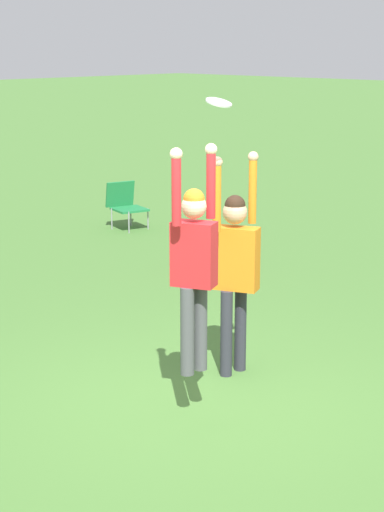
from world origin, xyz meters
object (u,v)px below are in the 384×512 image
Objects in this scene: camping_chair_2 at (125,203)px; cooler_box at (209,258)px; frisbee at (219,102)px; person_defending at (234,259)px; person_jumping at (194,257)px.

cooler_box is at bearing 85.16° from camping_chair_2.
frisbee is 7.88m from camping_chair_2.
camping_chair_2 is 3.34m from cooler_box.
frisbee is 0.52× the size of cooler_box.
person_defending is 3.99m from cooler_box.
frisbee is (-0.52, -0.25, 1.55)m from person_defending.
person_jumping is 4.34× the size of cooler_box.
frisbee reaches higher than camping_chair_2.
person_defending is 7.09m from camping_chair_2.
person_jumping is 1.38m from frisbee.
person_defending reaches higher than cooler_box.
frisbee reaches higher than person_jumping.
person_jumping is 8.40× the size of frisbee.
person_jumping reaches higher than person_defending.
frisbee reaches higher than cooler_box.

